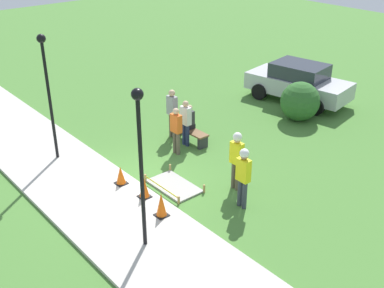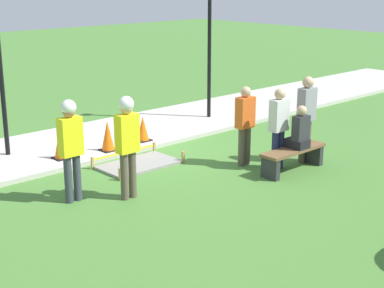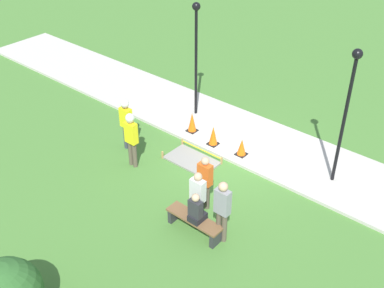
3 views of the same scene
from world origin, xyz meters
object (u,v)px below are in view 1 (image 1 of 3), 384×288
object	(u,v)px
traffic_cone_far_patch	(144,187)
bystander_in_gray_shirt	(186,120)
park_bench	(190,133)
worker_supervisor	(243,173)
bystander_in_white_shirt	(172,110)
traffic_cone_near_patch	(121,175)
parked_car_silver	(298,82)
worker_assistant	(237,155)
bystander_in_orange_shirt	(176,128)
lamppost_far	(47,81)
lamppost_near	(140,148)
person_seated_on_bench	(189,119)
traffic_cone_sidewalk_edge	(161,205)

from	to	relation	value
traffic_cone_far_patch	bystander_in_gray_shirt	bearing A→B (deg)	121.79
park_bench	worker_supervisor	distance (m)	4.56
bystander_in_gray_shirt	bystander_in_white_shirt	bearing A→B (deg)	176.07
traffic_cone_near_patch	worker_supervisor	world-z (taller)	worker_supervisor
traffic_cone_near_patch	traffic_cone_far_patch	size ratio (longest dim) A/B	0.86
park_bench	parked_car_silver	world-z (taller)	parked_car_silver
worker_supervisor	bystander_in_white_shirt	size ratio (longest dim) A/B	1.00
traffic_cone_far_patch	park_bench	size ratio (longest dim) A/B	0.42
worker_assistant	bystander_in_white_shirt	world-z (taller)	worker_assistant
bystander_in_orange_shirt	lamppost_far	world-z (taller)	lamppost_far
park_bench	lamppost_near	size ratio (longest dim) A/B	0.39
traffic_cone_near_patch	bystander_in_orange_shirt	bearing A→B (deg)	103.15
person_seated_on_bench	worker_supervisor	bearing A→B (deg)	-20.92
traffic_cone_sidewalk_edge	lamppost_far	xyz separation A→B (m)	(-5.01, -0.62, 2.36)
park_bench	bystander_in_gray_shirt	world-z (taller)	bystander_in_gray_shirt
traffic_cone_sidewalk_edge	bystander_in_gray_shirt	distance (m)	4.61
traffic_cone_sidewalk_edge	bystander_in_orange_shirt	size ratio (longest dim) A/B	0.42
person_seated_on_bench	park_bench	bearing A→B (deg)	-26.28
lamppost_near	lamppost_far	world-z (taller)	lamppost_far
park_bench	lamppost_far	distance (m)	5.29
worker_supervisor	worker_assistant	bearing A→B (deg)	145.90
bystander_in_orange_shirt	bystander_in_white_shirt	xyz separation A→B (m)	(-1.13, 0.72, 0.11)
traffic_cone_sidewalk_edge	bystander_in_orange_shirt	xyz separation A→B (m)	(-2.77, 2.74, 0.50)
traffic_cone_far_patch	lamppost_near	distance (m)	3.20
person_seated_on_bench	bystander_in_white_shirt	world-z (taller)	bystander_in_white_shirt
worker_assistant	traffic_cone_sidewalk_edge	bearing A→B (deg)	-94.15
person_seated_on_bench	lamppost_far	distance (m)	5.09
traffic_cone_far_patch	parked_car_silver	bearing A→B (deg)	102.73
park_bench	lamppost_near	xyz separation A→B (m)	(3.91, -4.75, 2.45)
traffic_cone_near_patch	person_seated_on_bench	size ratio (longest dim) A/B	0.66
traffic_cone_sidewalk_edge	worker_assistant	size ratio (longest dim) A/B	0.38
traffic_cone_near_patch	bystander_in_gray_shirt	world-z (taller)	bystander_in_gray_shirt
bystander_in_white_shirt	lamppost_near	size ratio (longest dim) A/B	0.45
person_seated_on_bench	parked_car_silver	world-z (taller)	parked_car_silver
worker_supervisor	bystander_in_orange_shirt	bearing A→B (deg)	170.40
worker_supervisor	bystander_in_orange_shirt	world-z (taller)	worker_supervisor
worker_assistant	park_bench	bearing A→B (deg)	162.86
bystander_in_gray_shirt	worker_assistant	bearing A→B (deg)	-12.95
bystander_in_orange_shirt	bystander_in_gray_shirt	distance (m)	0.72
traffic_cone_far_patch	park_bench	xyz separation A→B (m)	(-2.13, 3.51, -0.10)
worker_supervisor	bystander_in_white_shirt	bearing A→B (deg)	164.56
traffic_cone_near_patch	bystander_in_white_shirt	world-z (taller)	bystander_in_white_shirt
traffic_cone_near_patch	traffic_cone_sidewalk_edge	size ratio (longest dim) A/B	0.83
worker_supervisor	bystander_in_gray_shirt	xyz separation A→B (m)	(-4.07, 1.30, -0.15)
traffic_cone_sidewalk_edge	parked_car_silver	size ratio (longest dim) A/B	0.15
traffic_cone_far_patch	parked_car_silver	size ratio (longest dim) A/B	0.15
traffic_cone_far_patch	lamppost_far	distance (m)	4.66
bystander_in_gray_shirt	lamppost_far	distance (m)	4.83
worker_supervisor	traffic_cone_near_patch	bearing A→B (deg)	-147.32
worker_supervisor	lamppost_far	xyz separation A→B (m)	(-6.01, -2.72, 1.70)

